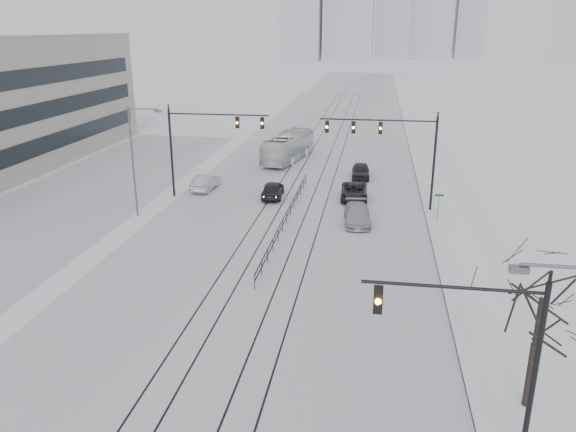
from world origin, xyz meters
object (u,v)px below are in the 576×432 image
(bare_tree, at_px, (540,310))
(sedan_nb_front, at_px, (354,192))
(box_truck, at_px, (288,147))
(traffic_mast_near, at_px, (489,344))
(sedan_sb_outer, at_px, (205,182))
(sedan_nb_right, at_px, (357,215))
(sedan_nb_far, at_px, (361,171))
(sedan_sb_inner, at_px, (273,190))

(bare_tree, bearing_deg, sedan_nb_front, 106.14)
(box_truck, bearing_deg, bare_tree, 121.76)
(traffic_mast_near, bearing_deg, bare_tree, 51.24)
(traffic_mast_near, bearing_deg, box_truck, 107.06)
(sedan_sb_outer, height_order, sedan_nb_front, sedan_sb_outer)
(sedan_nb_right, height_order, sedan_nb_far, sedan_nb_far)
(bare_tree, xyz_separation_m, box_truck, (-16.54, 43.04, -2.91))
(sedan_sb_inner, xyz_separation_m, sedan_nb_front, (7.36, 0.60, -0.06))
(sedan_nb_front, relative_size, sedan_nb_right, 1.02)
(bare_tree, distance_m, sedan_sb_outer, 37.19)
(sedan_nb_front, height_order, sedan_nb_right, sedan_nb_right)
(bare_tree, relative_size, sedan_sb_outer, 1.36)
(sedan_sb_outer, bearing_deg, sedan_nb_far, -152.12)
(traffic_mast_near, bearing_deg, sedan_nb_right, 101.96)
(sedan_sb_inner, relative_size, sedan_nb_right, 0.91)
(bare_tree, bearing_deg, traffic_mast_near, -128.76)
(box_truck, bearing_deg, sedan_nb_far, 152.29)
(traffic_mast_near, relative_size, bare_tree, 1.15)
(sedan_nb_front, xyz_separation_m, sedan_nb_right, (0.54, -6.52, 0.02))
(sedan_sb_outer, height_order, sedan_nb_far, sedan_nb_far)
(sedan_nb_front, bearing_deg, box_truck, 117.51)
(bare_tree, bearing_deg, sedan_nb_right, 109.32)
(sedan_sb_inner, relative_size, sedan_sb_outer, 1.00)
(traffic_mast_near, xyz_separation_m, box_truck, (-14.13, 46.04, -2.98))
(traffic_mast_near, bearing_deg, sedan_nb_front, 100.49)
(traffic_mast_near, xyz_separation_m, sedan_nb_right, (-5.29, 24.96, -3.84))
(traffic_mast_near, relative_size, box_truck, 0.62)
(bare_tree, height_order, sedan_nb_front, bare_tree)
(sedan_nb_right, bearing_deg, traffic_mast_near, -83.25)
(sedan_nb_right, xyz_separation_m, box_truck, (-8.85, 21.08, 0.86))
(bare_tree, distance_m, sedan_nb_front, 29.88)
(sedan_nb_front, bearing_deg, bare_tree, -76.05)
(sedan_nb_front, relative_size, box_truck, 0.44)
(sedan_sb_outer, relative_size, sedan_nb_front, 0.89)
(sedan_nb_right, height_order, box_truck, box_truck)
(sedan_sb_inner, bearing_deg, bare_tree, 115.67)
(sedan_sb_outer, bearing_deg, traffic_mast_near, 124.61)
(traffic_mast_near, relative_size, sedan_nb_front, 1.39)
(sedan_nb_right, bearing_deg, box_truck, 107.55)
(sedan_sb_outer, relative_size, box_truck, 0.40)
(bare_tree, relative_size, sedan_nb_right, 1.23)
(sedan_sb_outer, relative_size, sedan_nb_far, 1.01)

